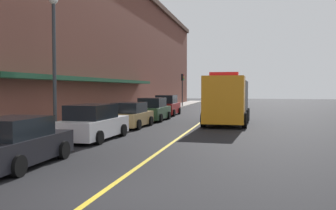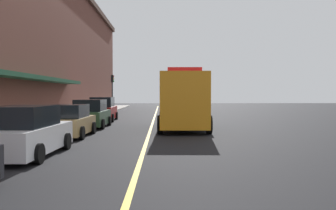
# 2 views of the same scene
# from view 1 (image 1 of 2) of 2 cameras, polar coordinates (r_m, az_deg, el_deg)

# --- Properties ---
(ground_plane) EXTENTS (112.00, 112.00, 0.00)m
(ground_plane) POSITION_cam_1_polar(r_m,az_deg,el_deg) (33.17, 6.61, -1.73)
(ground_plane) COLOR black
(sidewalk_left) EXTENTS (2.40, 70.00, 0.15)m
(sidewalk_left) POSITION_cam_1_polar(r_m,az_deg,el_deg) (34.37, -3.73, -1.44)
(sidewalk_left) COLOR #ADA8A0
(sidewalk_left) RESTS_ON ground
(lane_center_stripe) EXTENTS (0.16, 70.00, 0.01)m
(lane_center_stripe) POSITION_cam_1_polar(r_m,az_deg,el_deg) (33.17, 6.61, -1.72)
(lane_center_stripe) COLOR gold
(lane_center_stripe) RESTS_ON ground
(brick_building_left) EXTENTS (14.12, 64.00, 12.88)m
(brick_building_left) POSITION_cam_1_polar(r_m,az_deg,el_deg) (36.51, -15.99, 8.72)
(brick_building_left) COLOR brown
(brick_building_left) RESTS_ON ground
(parked_car_0) EXTENTS (2.19, 4.44, 1.60)m
(parked_car_0) POSITION_cam_1_polar(r_m,az_deg,el_deg) (12.76, -22.88, -5.56)
(parked_car_0) COLOR black
(parked_car_0) RESTS_ON ground
(parked_car_1) EXTENTS (2.24, 4.79, 1.74)m
(parked_car_1) POSITION_cam_1_polar(r_m,az_deg,el_deg) (18.17, -11.69, -2.81)
(parked_car_1) COLOR silver
(parked_car_1) RESTS_ON ground
(parked_car_2) EXTENTS (2.20, 4.20, 1.62)m
(parked_car_2) POSITION_cam_1_polar(r_m,az_deg,el_deg) (23.46, -5.95, -1.67)
(parked_car_2) COLOR #A5844C
(parked_car_2) RESTS_ON ground
(parked_car_3) EXTENTS (2.16, 4.29, 1.79)m
(parked_car_3) POSITION_cam_1_polar(r_m,az_deg,el_deg) (28.26, -2.39, -0.78)
(parked_car_3) COLOR #2D5133
(parked_car_3) RESTS_ON ground
(parked_car_4) EXTENTS (2.09, 4.62, 1.90)m
(parked_car_4) POSITION_cam_1_polar(r_m,az_deg,el_deg) (33.79, -0.16, -0.14)
(parked_car_4) COLOR maroon
(parked_car_4) RESTS_ON ground
(utility_truck) EXTENTS (3.10, 7.75, 3.55)m
(utility_truck) POSITION_cam_1_polar(r_m,az_deg,el_deg) (26.08, 9.37, 0.78)
(utility_truck) COLOR orange
(utility_truck) RESTS_ON ground
(parking_meter_0) EXTENTS (0.14, 0.18, 1.33)m
(parking_meter_0) POSITION_cam_1_polar(r_m,az_deg,el_deg) (29.64, -4.68, -0.19)
(parking_meter_0) COLOR #4C4C51
(parking_meter_0) RESTS_ON sidewalk_left
(parking_meter_1) EXTENTS (0.14, 0.18, 1.33)m
(parking_meter_1) POSITION_cam_1_polar(r_m,az_deg,el_deg) (27.12, -6.35, -0.46)
(parking_meter_1) COLOR #4C4C51
(parking_meter_1) RESTS_ON sidewalk_left
(parking_meter_2) EXTENTS (0.14, 0.18, 1.33)m
(parking_meter_2) POSITION_cam_1_polar(r_m,az_deg,el_deg) (21.97, -11.05, -1.23)
(parking_meter_2) COLOR #4C4C51
(parking_meter_2) RESTS_ON sidewalk_left
(street_lamp_left) EXTENTS (0.44, 0.44, 6.94)m
(street_lamp_left) POSITION_cam_1_polar(r_m,az_deg,el_deg) (18.90, -17.51, 8.21)
(street_lamp_left) COLOR #33383D
(street_lamp_left) RESTS_ON sidewalk_left
(traffic_light_near) EXTENTS (0.38, 0.36, 4.30)m
(traffic_light_near) POSITION_cam_1_polar(r_m,az_deg,el_deg) (48.68, 2.28, 3.40)
(traffic_light_near) COLOR #232326
(traffic_light_near) RESTS_ON sidewalk_left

